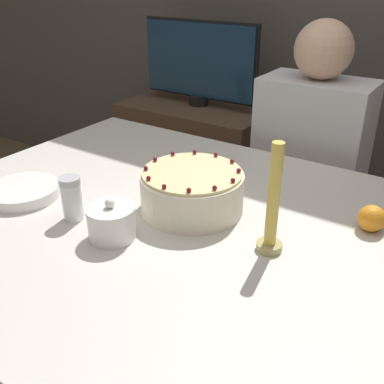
{
  "coord_description": "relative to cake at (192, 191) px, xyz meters",
  "views": [
    {
      "loc": [
        0.54,
        -0.82,
        1.35
      ],
      "look_at": [
        -0.05,
        0.07,
        0.81
      ],
      "focal_mm": 42.0,
      "sensor_mm": 36.0,
      "label": 1
    }
  ],
  "objects": [
    {
      "name": "dining_table",
      "position": [
        0.05,
        -0.07,
        -0.15
      ],
      "size": [
        1.59,
        1.15,
        0.76
      ],
      "color": "beige",
      "rests_on": "ground_plane"
    },
    {
      "name": "cake",
      "position": [
        0.0,
        0.0,
        0.0
      ],
      "size": [
        0.28,
        0.28,
        0.13
      ],
      "color": "#EFE5CC",
      "rests_on": "dining_table"
    },
    {
      "name": "sugar_bowl",
      "position": [
        -0.08,
        -0.22,
        -0.01
      ],
      "size": [
        0.12,
        0.12,
        0.11
      ],
      "color": "white",
      "rests_on": "dining_table"
    },
    {
      "name": "sugar_shaker",
      "position": [
        -0.23,
        -0.21,
        0.0
      ],
      "size": [
        0.06,
        0.06,
        0.12
      ],
      "color": "white",
      "rests_on": "dining_table"
    },
    {
      "name": "plate_stack",
      "position": [
        -0.45,
        -0.21,
        -0.04
      ],
      "size": [
        0.21,
        0.21,
        0.03
      ],
      "color": "white",
      "rests_on": "dining_table"
    },
    {
      "name": "candle",
      "position": [
        0.26,
        -0.06,
        0.05
      ],
      "size": [
        0.06,
        0.06,
        0.27
      ],
      "color": "tan",
      "rests_on": "dining_table"
    },
    {
      "name": "orange_fruit_0",
      "position": [
        0.43,
        0.16,
        -0.02
      ],
      "size": [
        0.07,
        0.07,
        0.07
      ],
      "color": "orange",
      "rests_on": "dining_table"
    },
    {
      "name": "orange_fruit_1",
      "position": [
        -0.1,
        0.17,
        -0.02
      ],
      "size": [
        0.07,
        0.07,
        0.07
      ],
      "color": "orange",
      "rests_on": "dining_table"
    },
    {
      "name": "person_man_blue_shirt",
      "position": [
        0.08,
        0.7,
        -0.29
      ],
      "size": [
        0.4,
        0.34,
        1.19
      ],
      "rotation": [
        0.0,
        0.0,
        3.14
      ],
      "color": "#595960",
      "rests_on": "ground_plane"
    },
    {
      "name": "side_cabinet",
      "position": [
        -0.65,
        1.04,
        -0.46
      ],
      "size": [
        0.76,
        0.48,
        0.7
      ],
      "color": "#4C3828",
      "rests_on": "ground_plane"
    },
    {
      "name": "tv_monitor",
      "position": [
        -0.65,
        1.05,
        0.11
      ],
      "size": [
        0.64,
        0.1,
        0.42
      ],
      "color": "black",
      "rests_on": "side_cabinet"
    }
  ]
}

